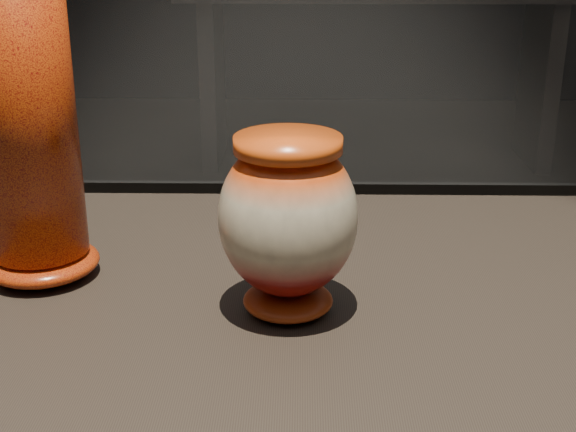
{
  "coord_description": "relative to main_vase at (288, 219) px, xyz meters",
  "views": [
    {
      "loc": [
        -0.08,
        -0.63,
        1.26
      ],
      "look_at": [
        -0.09,
        0.06,
        1.0
      ],
      "focal_mm": 50.0,
      "sensor_mm": 36.0,
      "label": 1
    }
  ],
  "objects": [
    {
      "name": "main_vase",
      "position": [
        0.0,
        0.0,
        0.0
      ],
      "size": [
        0.17,
        0.17,
        0.17
      ],
      "rotation": [
        0.0,
        0.0,
        -0.4
      ],
      "color": "maroon",
      "rests_on": "display_plinth"
    },
    {
      "name": "back_shelf",
      "position": [
        0.39,
        3.47,
        -0.36
      ],
      "size": [
        2.0,
        0.6,
        0.9
      ],
      "color": "black",
      "rests_on": "ground"
    },
    {
      "name": "tall_vase",
      "position": [
        -0.26,
        0.08,
        0.08
      ],
      "size": [
        0.13,
        0.13,
        0.37
      ],
      "rotation": [
        0.0,
        0.0,
        -0.15
      ],
      "color": "#CE4D0D",
      "rests_on": "display_plinth"
    }
  ]
}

